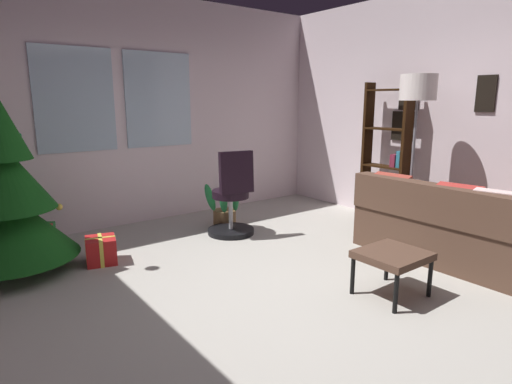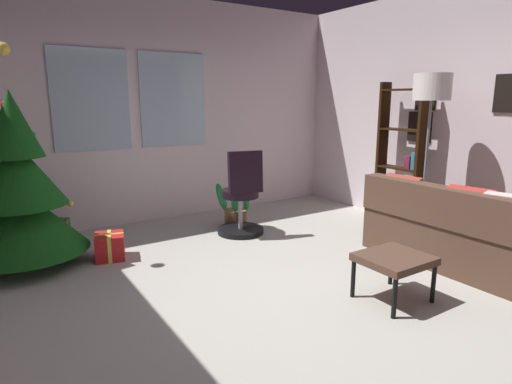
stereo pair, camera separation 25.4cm
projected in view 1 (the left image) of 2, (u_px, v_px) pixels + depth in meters
The scene contains 12 objects.
ground_plane at pixel (293, 297), 3.63m from camera, with size 5.20×5.62×0.10m, color #B1AEA4.
wall_back_with_windows at pixel (147, 111), 5.53m from camera, with size 5.20×0.12×2.89m.
wall_right_with_frames at pixel (468, 113), 4.88m from camera, with size 0.12×5.62×2.89m.
couch at pixel (474, 231), 4.28m from camera, with size 1.60×1.91×0.83m.
footstool at pixel (392, 257), 3.48m from camera, with size 0.52×0.48×0.38m.
holiday_tree at pixel (7, 199), 3.85m from camera, with size 1.15×1.15×2.09m.
gift_box_red at pixel (101, 250), 4.23m from camera, with size 0.35×0.37×0.27m.
gift_box_green at pixel (42, 236), 4.66m from camera, with size 0.31×0.32×0.27m.
office_chair at pixel (232, 202), 5.05m from camera, with size 0.56×0.56×1.03m.
bookshelf at pixel (385, 163), 5.56m from camera, with size 0.18×0.64×1.81m.
floor_lamp at pixel (418, 98), 4.67m from camera, with size 0.39×0.39×1.86m.
potted_plant at pixel (224, 209), 5.46m from camera, with size 0.43×0.42×0.64m.
Camera 1 is at (-2.28, -2.49, 1.59)m, focal length 29.91 mm.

